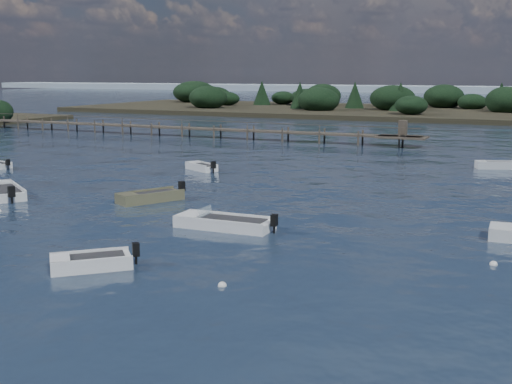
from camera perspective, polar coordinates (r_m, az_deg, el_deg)
The scene contains 11 objects.
ground at distance 80.07m, azimuth 11.86°, elevation 4.99°, with size 400.00×400.00×0.00m, color #142030.
tender_far_grey_b at distance 54.34m, azimuth 20.56°, elevation 2.14°, with size 3.49×2.20×1.18m.
dinghy_mid_grey at distance 42.50m, azimuth -21.53°, elevation -0.11°, with size 4.97×4.16×1.31m.
dinghy_extra_a at distance 38.48m, azimuth -9.38°, elevation -0.57°, with size 3.10×4.20×1.24m.
tender_far_white at distance 50.20m, azimuth -4.86°, elevation 2.12°, with size 3.27×2.43×1.14m.
dinghy_extra_b at distance 25.99m, azimuth -14.43°, elevation -6.25°, with size 3.26×3.19×1.11m.
dinghy_mid_white_a at distance 31.58m, azimuth -2.84°, elevation -2.93°, with size 5.19×1.94×1.21m.
buoy_b at distance 23.24m, azimuth -3.02°, elevation -8.34°, with size 0.32×0.32×0.32m, color silver.
buoy_d at distance 27.34m, azimuth 20.36°, elevation -6.09°, with size 0.32×0.32×0.32m, color silver.
jetty at distance 76.97m, azimuth -6.29°, elevation 5.67°, with size 64.50×3.20×3.40m.
distant_haze at distance 270.25m, azimuth 1.28°, elevation 9.02°, with size 280.00×20.00×2.40m, color #90A3B2.
Camera 1 is at (17.84, -17.69, 7.55)m, focal length 45.00 mm.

